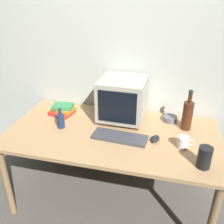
% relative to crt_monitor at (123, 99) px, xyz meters
% --- Properties ---
extents(ground_plane, '(6.00, 6.00, 0.00)m').
position_rel_crt_monitor_xyz_m(ground_plane, '(-0.03, -0.24, -0.90)').
color(ground_plane, '#56514C').
extents(back_wall, '(4.00, 0.08, 2.50)m').
position_rel_crt_monitor_xyz_m(back_wall, '(-0.03, 0.26, 0.35)').
color(back_wall, beige).
rests_on(back_wall, ground).
extents(desk, '(1.70, 0.88, 0.71)m').
position_rel_crt_monitor_xyz_m(desk, '(-0.03, -0.24, -0.26)').
color(desk, tan).
rests_on(desk, ground).
extents(crt_monitor, '(0.39, 0.40, 0.37)m').
position_rel_crt_monitor_xyz_m(crt_monitor, '(0.00, 0.00, 0.00)').
color(crt_monitor, '#B2AD9E').
rests_on(crt_monitor, desk).
extents(keyboard, '(0.43, 0.18, 0.02)m').
position_rel_crt_monitor_xyz_m(keyboard, '(0.05, -0.32, -0.18)').
color(keyboard, '#3F3F47').
rests_on(keyboard, desk).
extents(computer_mouse, '(0.08, 0.11, 0.04)m').
position_rel_crt_monitor_xyz_m(computer_mouse, '(0.32, -0.29, -0.17)').
color(computer_mouse, black).
rests_on(computer_mouse, desk).
extents(bottle_tall, '(0.08, 0.08, 0.35)m').
position_rel_crt_monitor_xyz_m(bottle_tall, '(0.54, -0.04, -0.06)').
color(bottle_tall, '#472314').
rests_on(bottle_tall, desk).
extents(bottle_short, '(0.06, 0.06, 0.18)m').
position_rel_crt_monitor_xyz_m(bottle_short, '(-0.46, -0.27, -0.13)').
color(bottle_short, navy).
rests_on(bottle_short, desk).
extents(book_stack, '(0.23, 0.20, 0.09)m').
position_rel_crt_monitor_xyz_m(book_stack, '(-0.55, -0.04, -0.15)').
color(book_stack, red).
rests_on(book_stack, desk).
extents(mug, '(0.12, 0.08, 0.09)m').
position_rel_crt_monitor_xyz_m(mug, '(0.52, -0.33, -0.15)').
color(mug, white).
rests_on(mug, desk).
extents(cd_spindle, '(0.12, 0.12, 0.04)m').
position_rel_crt_monitor_xyz_m(cd_spindle, '(0.41, 0.06, -0.17)').
color(cd_spindle, '#595B66').
rests_on(cd_spindle, desk).
extents(metal_canister, '(0.09, 0.09, 0.15)m').
position_rel_crt_monitor_xyz_m(metal_canister, '(0.65, -0.52, -0.12)').
color(metal_canister, black).
rests_on(metal_canister, desk).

